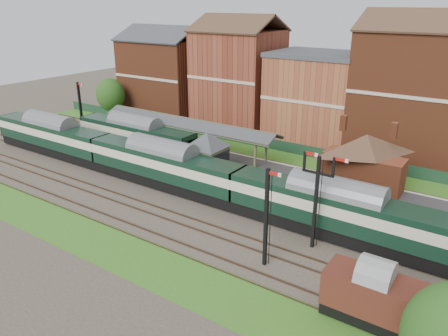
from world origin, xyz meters
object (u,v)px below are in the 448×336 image
Objects in this scene: semaphore_bracket at (317,196)px; platform_railcar at (136,135)px; signal_box at (207,157)px; dmu_train at (163,164)px.

semaphore_bracket is 30.67m from platform_railcar.
signal_box is 4.88m from dmu_train.
semaphore_bracket is at bearing -17.11° from platform_railcar.
semaphore_bracket is 0.14× the size of dmu_train.
dmu_train is at bearing 172.36° from semaphore_bracket.
semaphore_bracket is 18.91m from dmu_train.
semaphore_bracket is (15.04, -5.75, 1.44)m from signal_box.
signal_box is at bearing 42.13° from dmu_train.
platform_railcar is at bearing 162.89° from semaphore_bracket.
platform_railcar is (-29.24, 9.00, -2.13)m from semaphore_bracket.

